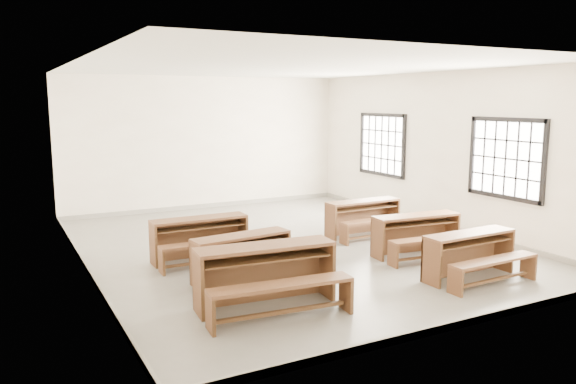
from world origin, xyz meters
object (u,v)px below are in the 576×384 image
desk_set_3 (471,252)px  desk_set_2 (201,236)px  desk_set_1 (243,254)px  desk_set_4 (418,232)px  desk_set_0 (267,272)px  desk_set_5 (364,215)px

desk_set_3 → desk_set_2: bearing=137.7°
desk_set_1 → desk_set_4: desk_set_4 is taller
desk_set_2 → desk_set_4: desk_set_2 is taller
desk_set_2 → desk_set_4: (3.37, -1.45, -0.01)m
desk_set_3 → desk_set_4: bearing=82.7°
desk_set_0 → desk_set_4: 3.48m
desk_set_2 → desk_set_1: bearing=-80.3°
desk_set_0 → desk_set_2: desk_set_0 is taller
desk_set_0 → desk_set_3: size_ratio=1.21×
desk_set_1 → desk_set_3: size_ratio=1.02×
desk_set_0 → desk_set_1: bearing=86.8°
desk_set_1 → desk_set_4: (3.16, -0.16, 0.01)m
desk_set_3 → desk_set_5: (0.18, 2.96, 0.00)m
desk_set_0 → desk_set_5: size_ratio=1.22×
desk_set_1 → desk_set_2: size_ratio=0.99×
desk_set_4 → desk_set_5: 1.61m
desk_set_1 → desk_set_2: bearing=92.7°
desk_set_2 → desk_set_5: size_ratio=1.04×
desk_set_5 → desk_set_4: bearing=-91.7°
desk_set_1 → desk_set_2: desk_set_2 is taller
desk_set_1 → desk_set_3: desk_set_3 is taller
desk_set_0 → desk_set_5: 4.27m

